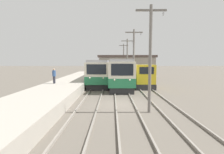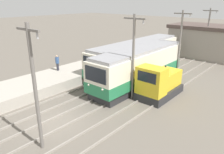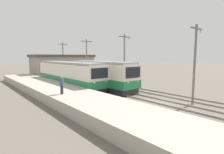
# 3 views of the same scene
# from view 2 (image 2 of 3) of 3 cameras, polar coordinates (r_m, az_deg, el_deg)

# --- Properties ---
(ground_plane) EXTENTS (200.00, 200.00, 0.00)m
(ground_plane) POSITION_cam_2_polar(r_m,az_deg,el_deg) (16.10, -14.22, -11.32)
(ground_plane) COLOR #665E54
(platform_left) EXTENTS (4.50, 54.00, 0.96)m
(platform_left) POSITION_cam_2_polar(r_m,az_deg,el_deg) (20.90, -24.38, -3.69)
(platform_left) COLOR #ADA599
(platform_left) RESTS_ON ground
(track_left) EXTENTS (1.54, 60.00, 0.14)m
(track_left) POSITION_cam_2_polar(r_m,az_deg,el_deg) (18.05, -19.10, -8.05)
(track_left) COLOR gray
(track_left) RESTS_ON ground
(track_center) EXTENTS (1.54, 60.00, 0.14)m
(track_center) POSITION_cam_2_polar(r_m,az_deg,el_deg) (15.93, -13.82, -11.36)
(track_center) COLOR gray
(track_center) RESTS_ON ground
(track_right) EXTENTS (1.54, 60.00, 0.14)m
(track_right) POSITION_cam_2_polar(r_m,az_deg,el_deg) (13.92, -6.25, -15.80)
(track_right) COLOR gray
(track_right) RESTS_ON ground
(commuter_train_left) EXTENTS (2.84, 14.98, 3.57)m
(commuter_train_left) POSITION_cam_2_polar(r_m,az_deg,el_deg) (26.24, 6.47, 5.17)
(commuter_train_left) COLOR #28282B
(commuter_train_left) RESTS_ON ground
(commuter_train_center) EXTENTS (2.84, 12.40, 3.68)m
(commuter_train_center) POSITION_cam_2_polar(r_m,az_deg,el_deg) (21.83, 7.12, 2.34)
(commuter_train_center) COLOR #28282B
(commuter_train_center) RESTS_ON ground
(shunting_locomotive) EXTENTS (2.40, 4.69, 3.00)m
(shunting_locomotive) POSITION_cam_2_polar(r_m,az_deg,el_deg) (19.42, 12.12, -1.72)
(shunting_locomotive) COLOR #28282B
(shunting_locomotive) RESTS_ON ground
(catenary_mast_near) EXTENTS (2.00, 0.20, 7.09)m
(catenary_mast_near) POSITION_cam_2_polar(r_m,az_deg,el_deg) (12.09, -19.51, -2.10)
(catenary_mast_near) COLOR slate
(catenary_mast_near) RESTS_ON ground
(catenary_mast_mid) EXTENTS (2.00, 0.20, 7.09)m
(catenary_mast_mid) POSITION_cam_2_polar(r_m,az_deg,el_deg) (17.87, 5.61, 5.72)
(catenary_mast_mid) COLOR slate
(catenary_mast_mid) RESTS_ON ground
(catenary_mast_far) EXTENTS (2.00, 0.20, 7.09)m
(catenary_mast_far) POSITION_cam_2_polar(r_m,az_deg,el_deg) (25.47, 17.37, 9.06)
(catenary_mast_far) COLOR slate
(catenary_mast_far) RESTS_ON ground
(catenary_mast_distant) EXTENTS (2.00, 0.20, 7.09)m
(catenary_mast_distant) POSITION_cam_2_polar(r_m,az_deg,el_deg) (33.67, 23.66, 10.67)
(catenary_mast_distant) COLOR slate
(catenary_mast_distant) RESTS_ON ground
(person_on_platform) EXTENTS (0.38, 0.38, 1.67)m
(person_on_platform) POSITION_cam_2_polar(r_m,az_deg,el_deg) (23.85, -14.10, 3.76)
(person_on_platform) COLOR #282833
(person_on_platform) RESTS_ON platform_left
(station_building) EXTENTS (12.60, 6.30, 4.67)m
(station_building) POSITION_cam_2_polar(r_m,az_deg,el_deg) (35.31, 25.33, 8.28)
(station_building) COLOR gray
(station_building) RESTS_ON ground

